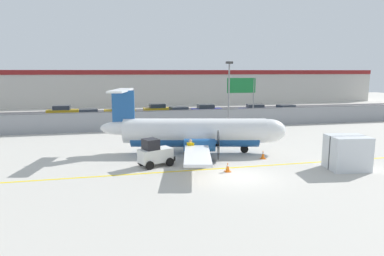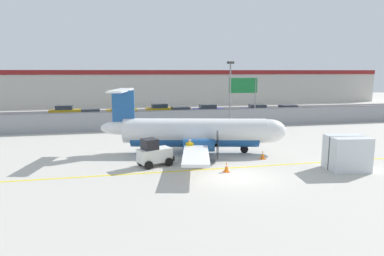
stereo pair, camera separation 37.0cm
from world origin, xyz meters
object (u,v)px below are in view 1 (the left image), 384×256
object	(u,v)px
ground_crew_worker	(190,150)
parked_car_1	(88,115)
parked_car_2	(120,111)
parked_car_0	(63,111)
traffic_cone_near_left	(263,155)
parked_car_7	(286,111)
commuter_airplane	(198,133)
highway_sign	(241,89)
traffic_cone_near_right	(228,167)
parked_car_4	(180,113)
baggage_tug	(155,153)
parked_car_3	(158,109)
parked_car_6	(254,110)
apron_light_pole	(229,91)
cargo_container	(347,153)
parked_car_5	(206,110)

from	to	relation	value
ground_crew_worker	parked_car_1	size ratio (longest dim) A/B	0.39
parked_car_1	parked_car_2	world-z (taller)	same
ground_crew_worker	parked_car_0	world-z (taller)	same
traffic_cone_near_left	parked_car_2	size ratio (longest dim) A/B	0.15
ground_crew_worker	parked_car_7	distance (m)	27.64
commuter_airplane	highway_sign	bearing A→B (deg)	70.39
parked_car_2	parked_car_7	xyz separation A→B (m)	(22.54, -4.51, 0.00)
traffic_cone_near_left	traffic_cone_near_right	bearing A→B (deg)	-144.67
ground_crew_worker	parked_car_0	distance (m)	29.11
parked_car_0	parked_car_7	world-z (taller)	same
commuter_airplane	highway_sign	xyz separation A→B (m)	(8.78, 13.83, 2.54)
traffic_cone_near_right	parked_car_4	xyz separation A→B (m)	(1.45, 23.83, 0.58)
baggage_tug	parked_car_3	distance (m)	26.54
traffic_cone_near_right	parked_car_6	size ratio (longest dim) A/B	0.15
baggage_tug	traffic_cone_near_right	xyz separation A→B (m)	(4.33, -2.38, -0.54)
parked_car_3	traffic_cone_near_left	bearing A→B (deg)	-83.00
baggage_tug	apron_light_pole	world-z (taller)	apron_light_pole
ground_crew_worker	parked_car_6	size ratio (longest dim) A/B	0.39
cargo_container	parked_car_0	world-z (taller)	cargo_container
traffic_cone_near_right	parked_car_0	bearing A→B (deg)	115.23
apron_light_pole	parked_car_2	bearing A→B (deg)	127.26
parked_car_4	highway_sign	xyz separation A→B (m)	(6.72, -4.62, 3.24)
parked_car_6	highway_sign	bearing A→B (deg)	60.11
baggage_tug	parked_car_2	distance (m)	25.39
parked_car_1	parked_car_4	size ratio (longest dim) A/B	0.99
highway_sign	parked_car_0	bearing A→B (deg)	155.72
traffic_cone_near_left	parked_car_7	distance (m)	24.37
commuter_airplane	parked_car_2	size ratio (longest dim) A/B	3.79
traffic_cone_near_left	apron_light_pole	world-z (taller)	apron_light_pole
parked_car_2	ground_crew_worker	bearing A→B (deg)	99.33
parked_car_5	apron_light_pole	size ratio (longest dim) A/B	0.58
parked_car_1	apron_light_pole	world-z (taller)	apron_light_pole
cargo_container	parked_car_3	xyz separation A→B (m)	(-8.46, 29.84, -0.21)
parked_car_3	parked_car_5	bearing A→B (deg)	-23.48
parked_car_4	parked_car_6	distance (m)	10.89
apron_light_pole	traffic_cone_near_left	bearing A→B (deg)	-95.72
parked_car_3	parked_car_2	bearing A→B (deg)	-172.06
parked_car_1	parked_car_0	bearing A→B (deg)	-60.58
apron_light_pole	highway_sign	bearing A→B (deg)	58.11
ground_crew_worker	apron_light_pole	xyz separation A→B (m)	(6.52, 11.07, 3.35)
parked_car_4	parked_car_7	size ratio (longest dim) A/B	1.01
traffic_cone_near_right	parked_car_7	bearing A→B (deg)	54.69
commuter_airplane	cargo_container	xyz separation A→B (m)	(8.30, -6.53, -0.50)
ground_crew_worker	parked_car_1	bearing A→B (deg)	54.48
parked_car_5	ground_crew_worker	bearing A→B (deg)	-107.96
cargo_container	traffic_cone_near_left	xyz separation A→B (m)	(-4.15, 3.68, -0.79)
cargo_container	highway_sign	distance (m)	20.60
ground_crew_worker	parked_car_1	world-z (taller)	same
parked_car_7	highway_sign	distance (m)	9.72
parked_car_0	parked_car_6	xyz separation A→B (m)	(26.01, -4.37, 0.00)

